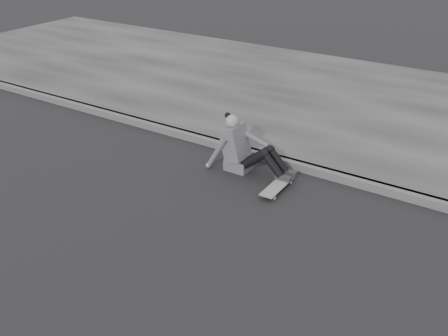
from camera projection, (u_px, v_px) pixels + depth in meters
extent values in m
plane|color=black|center=(246.00, 275.00, 5.48)|extent=(80.00, 80.00, 0.00)
cube|color=#4E4E4E|center=(334.00, 175.00, 7.38)|extent=(24.00, 0.16, 0.12)
cube|color=#373737|center=(392.00, 112.00, 9.63)|extent=(24.00, 6.00, 0.12)
cylinder|color=#A1A19C|center=(265.00, 195.00, 6.96)|extent=(0.03, 0.05, 0.05)
cylinder|color=#A1A19C|center=(274.00, 198.00, 6.88)|extent=(0.03, 0.05, 0.05)
cylinder|color=#A1A19C|center=(281.00, 179.00, 7.34)|extent=(0.03, 0.05, 0.05)
cylinder|color=#A1A19C|center=(291.00, 182.00, 7.27)|extent=(0.03, 0.05, 0.05)
cube|color=#2B2B2D|center=(269.00, 194.00, 6.91)|extent=(0.16, 0.04, 0.03)
cube|color=#2B2B2D|center=(286.00, 179.00, 7.29)|extent=(0.16, 0.04, 0.03)
cube|color=slate|center=(278.00, 185.00, 7.09)|extent=(0.20, 0.78, 0.02)
cube|color=#4F5052|center=(239.00, 164.00, 7.65)|extent=(0.36, 0.34, 0.18)
cube|color=#4F5052|center=(235.00, 142.00, 7.52)|extent=(0.37, 0.40, 0.57)
cube|color=#4F5052|center=(228.00, 133.00, 7.53)|extent=(0.14, 0.30, 0.20)
cylinder|color=gray|center=(233.00, 127.00, 7.44)|extent=(0.09, 0.09, 0.08)
sphere|color=gray|center=(232.00, 121.00, 7.40)|extent=(0.20, 0.20, 0.20)
sphere|color=black|center=(228.00, 115.00, 7.42)|extent=(0.09, 0.09, 0.09)
cylinder|color=black|center=(254.00, 159.00, 7.34)|extent=(0.43, 0.13, 0.39)
cylinder|color=black|center=(260.00, 155.00, 7.48)|extent=(0.43, 0.13, 0.39)
cylinder|color=black|center=(272.00, 165.00, 7.20)|extent=(0.35, 0.11, 0.36)
cylinder|color=black|center=(278.00, 160.00, 7.34)|extent=(0.35, 0.11, 0.36)
sphere|color=black|center=(265.00, 154.00, 7.20)|extent=(0.13, 0.13, 0.13)
sphere|color=black|center=(270.00, 149.00, 7.34)|extent=(0.13, 0.13, 0.13)
cube|color=#2A2A2A|center=(283.00, 178.00, 7.19)|extent=(0.24, 0.08, 0.07)
cube|color=#2A2A2A|center=(289.00, 173.00, 7.32)|extent=(0.24, 0.08, 0.07)
cylinder|color=#4F5052|center=(217.00, 153.00, 7.53)|extent=(0.38, 0.08, 0.58)
sphere|color=gray|center=(208.00, 165.00, 7.71)|extent=(0.08, 0.08, 0.08)
cylinder|color=#4F5052|center=(254.00, 139.00, 7.50)|extent=(0.48, 0.08, 0.21)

